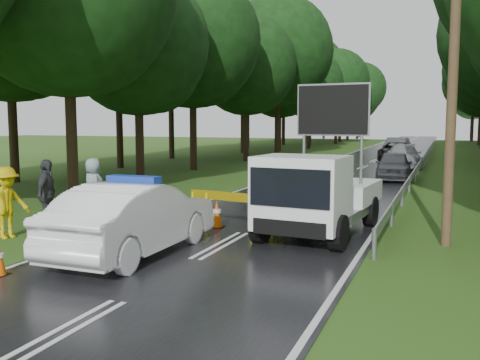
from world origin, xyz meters
The scene contains 22 objects.
ground centered at (0.00, 0.00, 0.00)m, with size 160.00×160.00×0.00m, color #2C4D16.
road centered at (0.00, 30.00, 0.01)m, with size 7.00×140.00×0.02m, color black.
guardrail centered at (3.70, 29.67, 0.55)m, with size 0.12×60.06×0.70m.
utility_pole_near centered at (5.20, 2.00, 5.06)m, with size 1.40×0.24×10.00m.
utility_pole_mid centered at (5.20, 28.00, 5.06)m, with size 1.40×0.24×10.00m.
utility_pole_far centered at (5.20, 54.00, 5.06)m, with size 1.40×0.24×10.00m.
police_sedan centered at (-1.51, -1.55, 0.84)m, with size 1.79×5.08×1.84m.
work_truck centered at (1.95, 1.96, 1.11)m, with size 2.70×5.30×4.09m.
barrier centered at (-0.59, 1.91, 0.81)m, with size 2.56×0.52×1.07m.
officer centered at (0.64, 2.64, 0.97)m, with size 0.71×0.46×1.94m, color #FDF60D.
civilian centered at (1.39, 3.00, 1.00)m, with size 0.98×0.76×2.01m, color #1A4DA9.
bystander_left centered at (-5.60, -1.24, 0.95)m, with size 1.23×0.70×1.90m, color gold.
bystander_mid centered at (-5.45, 0.11, 1.00)m, with size 1.17×0.49×2.00m, color #383B3F.
bystander_right centered at (-5.63, 2.50, 0.94)m, with size 0.92×0.60×1.88m, color #8C9FA8.
queue_car_first centered at (2.60, 16.97, 0.75)m, with size 1.78×4.42×1.51m, color #3B3D42.
queue_car_second centered at (2.50, 25.04, 0.75)m, with size 2.10×5.18×1.50m, color gray.
queue_car_third centered at (1.48, 31.04, 0.73)m, with size 2.41×5.22×1.45m, color black.
queue_car_fourth centered at (1.03, 37.04, 0.81)m, with size 1.71×4.90×1.61m, color #3B3D42.
cone_center centered at (-1.00, 2.00, 0.40)m, with size 0.39×0.39×0.82m.
cone_far centered at (-0.14, 4.00, 0.33)m, with size 0.32×0.32×0.68m.
cone_left_mid centered at (-2.50, 0.50, 0.39)m, with size 0.38×0.38×0.81m.
cone_right centered at (2.71, 1.77, 0.37)m, with size 0.36×0.36×0.77m.
Camera 1 is at (5.11, -11.97, 3.08)m, focal length 40.00 mm.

